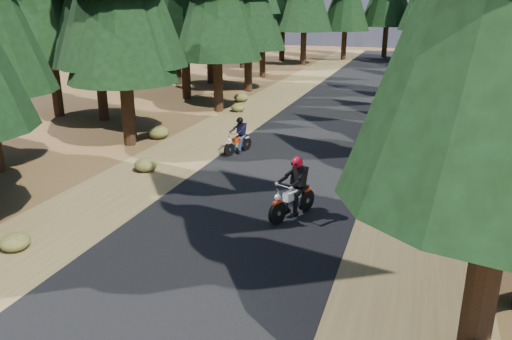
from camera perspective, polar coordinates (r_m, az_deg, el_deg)
The scene contains 8 objects.
ground at distance 13.74m, azimuth -2.00°, elevation -6.25°, with size 120.00×120.00×0.00m, color #4B341B.
road at distance 18.17m, azimuth 3.50°, elevation 0.05°, with size 6.00×100.00×0.01m, color black.
shoulder_l at distance 19.80m, azimuth -9.46°, elevation 1.38°, with size 3.20×100.00×0.01m, color brown.
shoulder_r at distance 17.63m, azimuth 18.08°, elevation -1.46°, with size 3.20×100.00×0.01m, color brown.
log_near at distance 20.61m, azimuth 22.42°, elevation 1.34°, with size 0.32×0.32×5.99m, color #4C4233.
understory_shrubs at distance 20.76m, azimuth 11.56°, elevation 2.83°, with size 14.48×30.62×0.71m.
rider_lead at distance 13.97m, azimuth 4.19°, elevation -3.23°, with size 1.35×2.02×1.74m.
rider_follow at distance 20.00m, azimuth -2.08°, elevation 3.26°, with size 1.02×1.70×1.46m.
Camera 1 is at (4.40, -11.67, 5.75)m, focal length 35.00 mm.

